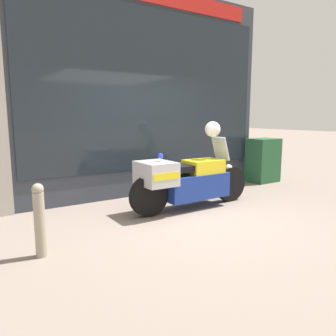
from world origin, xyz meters
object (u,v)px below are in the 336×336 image
Objects in this scene: paramedic_motorcycle at (186,180)px; street_bollard at (40,219)px; utility_cabinet at (263,160)px; white_helmet at (213,129)px.

street_bollard is at bearing -165.37° from paramedic_motorcycle.
utility_cabinet is 1.23× the size of street_bollard.
white_helmet is 0.32× the size of street_bollard.
utility_cabinet is 3.84× the size of white_helmet.
utility_cabinet is 2.77m from white_helmet.
street_bollard is (-2.58, -0.66, -0.07)m from paramedic_motorcycle.
utility_cabinet is (3.04, 0.92, 0.02)m from paramedic_motorcycle.
paramedic_motorcycle is 1.04m from white_helmet.
paramedic_motorcycle is 2.67m from street_bollard.
street_bollard is (-5.62, -1.58, -0.09)m from utility_cabinet.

